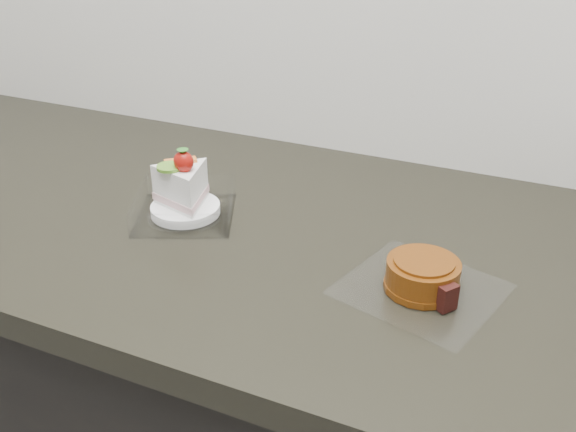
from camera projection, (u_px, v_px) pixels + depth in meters
The scene contains 2 objects.
cake_tray at pixel (185, 198), 0.95m from camera, with size 0.18×0.18×0.11m.
mooncake_wrap at pixel (423, 278), 0.78m from camera, with size 0.22×0.21×0.04m.
Camera 1 is at (0.26, 0.95, 1.35)m, focal length 40.00 mm.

